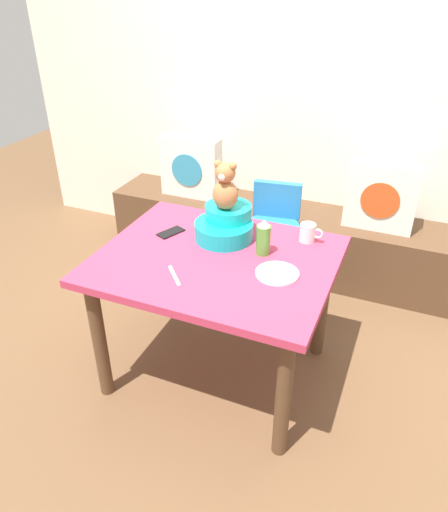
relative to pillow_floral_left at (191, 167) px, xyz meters
The scene contains 14 objects.
ground_plane 1.55m from the pillow_floral_left, 58.80° to the right, with size 8.00×8.00×0.00m, color brown.
back_wall 0.99m from the pillow_floral_left, 22.01° to the left, with size 4.40×0.10×2.60m, color silver.
window_bench 0.85m from the pillow_floral_left, ahead, with size 2.60×0.44×0.46m, color brown.
pillow_floral_left is the anchor object (origin of this frame).
pillow_floral_right 1.36m from the pillow_floral_left, ahead, with size 0.44×0.15×0.44m.
dining_table 1.39m from the pillow_floral_left, 58.80° to the right, with size 1.13×0.92×0.74m.
highchair 0.89m from the pillow_floral_left, 28.40° to the right, with size 0.36×0.48×0.79m.
infant_seat_teal 1.20m from the pillow_floral_left, 55.22° to the right, with size 0.30×0.33×0.16m.
teddy_bear 1.24m from the pillow_floral_left, 55.23° to the right, with size 0.13×0.12×0.25m.
ketchup_bottle 1.42m from the pillow_floral_left, 49.36° to the right, with size 0.07×0.07×0.18m.
coffee_mug 1.39m from the pillow_floral_left, 38.39° to the right, with size 0.12×0.08×0.09m.
dinner_plate_near 1.61m from the pillow_floral_left, 49.64° to the right, with size 0.20×0.20×0.01m, color white.
cell_phone 1.13m from the pillow_floral_left, 69.17° to the right, with size 0.07×0.14×0.01m, color black.
table_fork 1.55m from the pillow_floral_left, 66.61° to the right, with size 0.02×0.17×0.01m, color silver.
Camera 1 is at (0.82, -1.84, 1.96)m, focal length 34.18 mm.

